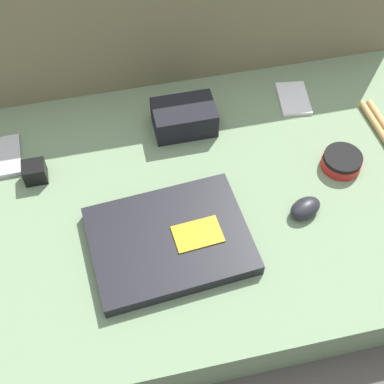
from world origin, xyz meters
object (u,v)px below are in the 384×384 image
at_px(speaker_puck, 342,161).
at_px(phone_silver, 293,98).
at_px(phone_black, 4,157).
at_px(computer_mouse, 305,208).
at_px(laptop, 170,240).
at_px(charger_brick, 35,172).
at_px(camera_pouch, 184,117).

distance_m(speaker_puck, phone_silver, 0.21).
distance_m(speaker_puck, phone_black, 0.72).
relative_size(computer_mouse, phone_silver, 0.70).
xyz_separation_m(computer_mouse, phone_silver, (0.08, 0.31, -0.01)).
relative_size(laptop, computer_mouse, 3.99).
distance_m(speaker_puck, charger_brick, 0.64).
bearing_deg(computer_mouse, charger_brick, 137.61).
relative_size(laptop, speaker_puck, 3.71).
bearing_deg(charger_brick, computer_mouse, -21.29).
xyz_separation_m(computer_mouse, speaker_puck, (0.12, 0.10, -0.00)).
bearing_deg(phone_black, laptop, -44.02).
bearing_deg(laptop, charger_brick, 133.66).
relative_size(phone_silver, phone_black, 1.02).
height_order(speaker_puck, charger_brick, charger_brick).
bearing_deg(laptop, computer_mouse, -1.64).
xyz_separation_m(phone_silver, charger_brick, (-0.60, -0.10, 0.02)).
height_order(speaker_puck, phone_black, speaker_puck).
bearing_deg(phone_silver, phone_black, -169.55).
bearing_deg(speaker_puck, phone_silver, 99.27).
relative_size(speaker_puck, camera_pouch, 0.62).
relative_size(laptop, charger_brick, 6.79).
height_order(laptop, charger_brick, charger_brick).
height_order(computer_mouse, camera_pouch, camera_pouch).
xyz_separation_m(speaker_puck, charger_brick, (-0.63, 0.11, 0.01)).
bearing_deg(phone_silver, speaker_puck, -73.31).
bearing_deg(laptop, speaker_puck, 11.18).
bearing_deg(speaker_puck, laptop, -164.23).
distance_m(phone_silver, charger_brick, 0.61).
bearing_deg(computer_mouse, phone_silver, 54.06).
bearing_deg(camera_pouch, phone_black, -179.19).
distance_m(laptop, computer_mouse, 0.28).
height_order(laptop, camera_pouch, camera_pouch).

